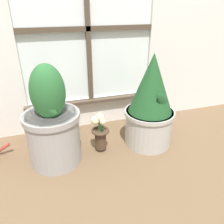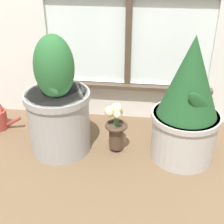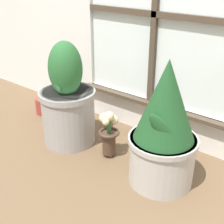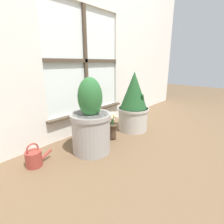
% 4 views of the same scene
% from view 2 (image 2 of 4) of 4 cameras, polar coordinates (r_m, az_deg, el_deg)
% --- Properties ---
extents(ground_plane, '(10.00, 10.00, 0.00)m').
position_cam_2_polar(ground_plane, '(1.67, 0.98, -10.25)').
color(ground_plane, brown).
extents(potted_plant_left, '(0.35, 0.35, 0.66)m').
position_cam_2_polar(potted_plant_left, '(1.70, -9.88, 0.94)').
color(potted_plant_left, '#9E9993').
rests_on(potted_plant_left, ground_plane).
extents(potted_plant_right, '(0.36, 0.36, 0.68)m').
position_cam_2_polar(potted_plant_right, '(1.64, 13.64, 1.34)').
color(potted_plant_right, '#B7B2A8').
rests_on(potted_plant_right, ground_plane).
extents(flower_vase, '(0.13, 0.13, 0.30)m').
position_cam_2_polar(flower_vase, '(1.72, 0.70, -2.56)').
color(flower_vase, '#473323').
rests_on(flower_vase, ground_plane).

